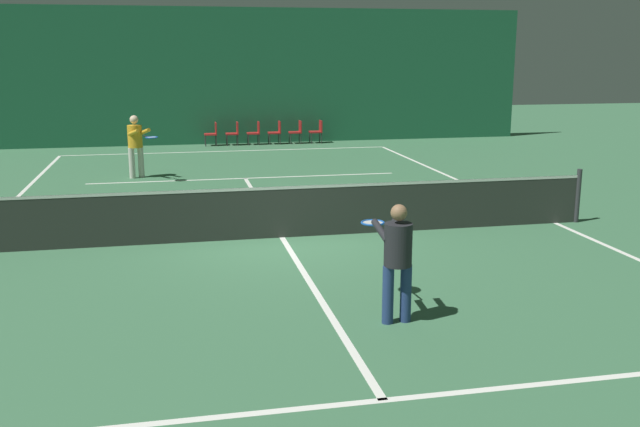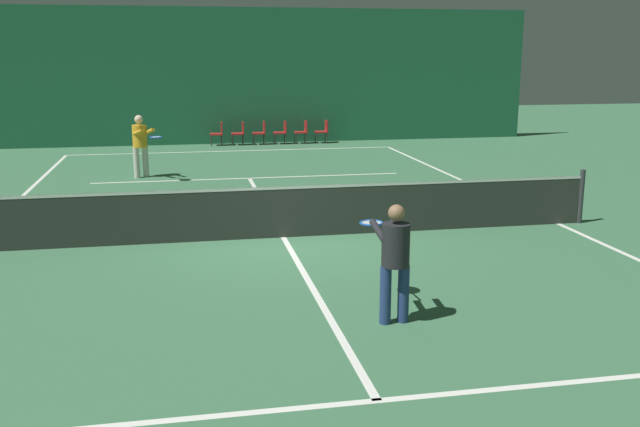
{
  "view_description": "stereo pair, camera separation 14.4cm",
  "coord_description": "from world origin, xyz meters",
  "px_view_note": "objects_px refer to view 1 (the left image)",
  "views": [
    {
      "loc": [
        -1.92,
        -12.51,
        3.32
      ],
      "look_at": [
        0.3,
        -1.94,
        0.87
      ],
      "focal_mm": 40.0,
      "sensor_mm": 36.0,
      "label": 1
    },
    {
      "loc": [
        -1.78,
        -12.54,
        3.32
      ],
      "look_at": [
        0.3,
        -1.94,
        0.87
      ],
      "focal_mm": 40.0,
      "sensor_mm": 36.0,
      "label": 2
    }
  ],
  "objects_px": {
    "player_near": "(396,253)",
    "player_far": "(136,142)",
    "courtside_chair_1": "(234,132)",
    "courtside_chair_3": "(276,131)",
    "tennis_net": "(282,210)",
    "courtside_chair_0": "(213,132)",
    "courtside_chair_2": "(255,131)",
    "courtside_chair_4": "(297,130)",
    "courtside_chair_5": "(318,130)"
  },
  "relations": [
    {
      "from": "player_near",
      "to": "player_far",
      "type": "distance_m",
      "value": 12.02
    },
    {
      "from": "courtside_chair_1",
      "to": "courtside_chair_3",
      "type": "xyz_separation_m",
      "value": [
        1.55,
        0.0,
        0.0
      ]
    },
    {
      "from": "tennis_net",
      "to": "courtside_chair_0",
      "type": "bearing_deg",
      "value": 91.81
    },
    {
      "from": "courtside_chair_1",
      "to": "courtside_chair_2",
      "type": "xyz_separation_m",
      "value": [
        0.78,
        0.0,
        0.0
      ]
    },
    {
      "from": "courtside_chair_1",
      "to": "courtside_chair_2",
      "type": "height_order",
      "value": "same"
    },
    {
      "from": "courtside_chair_4",
      "to": "player_far",
      "type": "bearing_deg",
      "value": -40.65
    },
    {
      "from": "courtside_chair_1",
      "to": "courtside_chair_2",
      "type": "bearing_deg",
      "value": 90.0
    },
    {
      "from": "courtside_chair_2",
      "to": "courtside_chair_3",
      "type": "distance_m",
      "value": 0.78
    },
    {
      "from": "player_near",
      "to": "courtside_chair_5",
      "type": "relative_size",
      "value": 1.81
    },
    {
      "from": "courtside_chair_4",
      "to": "courtside_chair_5",
      "type": "bearing_deg",
      "value": 90.0
    },
    {
      "from": "courtside_chair_0",
      "to": "courtside_chair_4",
      "type": "distance_m",
      "value": 3.1
    },
    {
      "from": "player_far",
      "to": "courtside_chair_4",
      "type": "bearing_deg",
      "value": 112.31
    },
    {
      "from": "player_near",
      "to": "courtside_chair_0",
      "type": "height_order",
      "value": "player_near"
    },
    {
      "from": "courtside_chair_3",
      "to": "courtside_chair_0",
      "type": "bearing_deg",
      "value": -90.0
    },
    {
      "from": "courtside_chair_3",
      "to": "player_far",
      "type": "bearing_deg",
      "value": -36.42
    },
    {
      "from": "tennis_net",
      "to": "courtside_chair_2",
      "type": "distance_m",
      "value": 13.54
    },
    {
      "from": "player_near",
      "to": "courtside_chair_5",
      "type": "height_order",
      "value": "player_near"
    },
    {
      "from": "tennis_net",
      "to": "player_far",
      "type": "distance_m",
      "value": 7.63
    },
    {
      "from": "player_far",
      "to": "courtside_chair_5",
      "type": "xyz_separation_m",
      "value": [
        6.29,
        6.42,
        -0.49
      ]
    },
    {
      "from": "courtside_chair_1",
      "to": "courtside_chair_4",
      "type": "bearing_deg",
      "value": 90.0
    },
    {
      "from": "courtside_chair_2",
      "to": "courtside_chair_5",
      "type": "distance_m",
      "value": 2.33
    },
    {
      "from": "player_near",
      "to": "player_far",
      "type": "height_order",
      "value": "player_far"
    },
    {
      "from": "player_near",
      "to": "courtside_chair_1",
      "type": "relative_size",
      "value": 1.81
    },
    {
      "from": "courtside_chair_5",
      "to": "player_near",
      "type": "bearing_deg",
      "value": -8.57
    },
    {
      "from": "player_far",
      "to": "courtside_chair_3",
      "type": "distance_m",
      "value": 7.99
    },
    {
      "from": "player_near",
      "to": "courtside_chair_4",
      "type": "relative_size",
      "value": 1.81
    },
    {
      "from": "player_near",
      "to": "courtside_chair_4",
      "type": "distance_m",
      "value": 17.99
    },
    {
      "from": "player_far",
      "to": "courtside_chair_2",
      "type": "relative_size",
      "value": 2.0
    },
    {
      "from": "courtside_chair_4",
      "to": "tennis_net",
      "type": "bearing_deg",
      "value": -11.23
    },
    {
      "from": "courtside_chair_0",
      "to": "courtside_chair_2",
      "type": "height_order",
      "value": "same"
    },
    {
      "from": "courtside_chair_4",
      "to": "player_near",
      "type": "bearing_deg",
      "value": -6.12
    },
    {
      "from": "tennis_net",
      "to": "courtside_chair_2",
      "type": "relative_size",
      "value": 14.29
    },
    {
      "from": "tennis_net",
      "to": "courtside_chair_0",
      "type": "xyz_separation_m",
      "value": [
        -0.43,
        13.49,
        -0.03
      ]
    },
    {
      "from": "player_far",
      "to": "courtside_chair_4",
      "type": "xyz_separation_m",
      "value": [
        5.51,
        6.42,
        -0.49
      ]
    },
    {
      "from": "courtside_chair_0",
      "to": "courtside_chair_1",
      "type": "height_order",
      "value": "same"
    },
    {
      "from": "player_far",
      "to": "courtside_chair_2",
      "type": "bearing_deg",
      "value": 121.29
    },
    {
      "from": "player_far",
      "to": "courtside_chair_1",
      "type": "height_order",
      "value": "player_far"
    },
    {
      "from": "courtside_chair_2",
      "to": "tennis_net",
      "type": "bearing_deg",
      "value": -4.77
    },
    {
      "from": "tennis_net",
      "to": "courtside_chair_5",
      "type": "bearing_deg",
      "value": 75.64
    },
    {
      "from": "courtside_chair_0",
      "to": "courtside_chair_3",
      "type": "bearing_deg",
      "value": 90.0
    },
    {
      "from": "courtside_chair_1",
      "to": "courtside_chair_4",
      "type": "xyz_separation_m",
      "value": [
        2.33,
        0.0,
        0.0
      ]
    },
    {
      "from": "courtside_chair_1",
      "to": "courtside_chair_5",
      "type": "distance_m",
      "value": 3.1
    },
    {
      "from": "courtside_chair_2",
      "to": "courtside_chair_3",
      "type": "relative_size",
      "value": 1.0
    },
    {
      "from": "player_near",
      "to": "courtside_chair_0",
      "type": "relative_size",
      "value": 1.81
    },
    {
      "from": "courtside_chair_3",
      "to": "courtside_chair_4",
      "type": "relative_size",
      "value": 1.0
    },
    {
      "from": "tennis_net",
      "to": "courtside_chair_3",
      "type": "bearing_deg",
      "value": 81.98
    },
    {
      "from": "tennis_net",
      "to": "courtside_chair_4",
      "type": "bearing_deg",
      "value": 78.77
    },
    {
      "from": "courtside_chair_2",
      "to": "courtside_chair_3",
      "type": "bearing_deg",
      "value": 90.0
    },
    {
      "from": "player_near",
      "to": "courtside_chair_2",
      "type": "distance_m",
      "value": 17.89
    },
    {
      "from": "courtside_chair_0",
      "to": "courtside_chair_2",
      "type": "xyz_separation_m",
      "value": [
        1.55,
        0.0,
        0.0
      ]
    }
  ]
}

